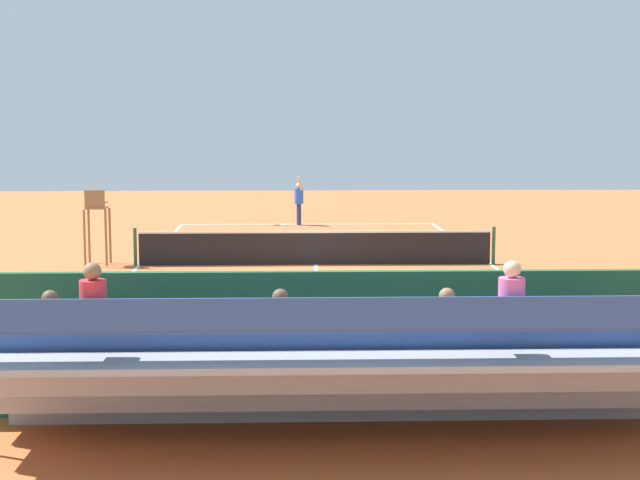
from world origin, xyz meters
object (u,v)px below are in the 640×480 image
object	(u,v)px
tennis_net	(315,247)
tennis_ball_near	(301,226)
courtside_bench	(565,359)
tennis_racket	(283,225)
umpire_chair	(96,219)
bleacher_stand	(351,371)
tennis_player	(299,199)
equipment_bag	(419,388)

from	to	relation	value
tennis_net	tennis_ball_near	bearing A→B (deg)	-88.32
courtside_bench	tennis_racket	size ratio (longest dim) A/B	3.07
courtside_bench	umpire_chair	bearing A→B (deg)	-54.74
bleacher_stand	tennis_ball_near	size ratio (longest dim) A/B	137.27
umpire_chair	tennis_ball_near	world-z (taller)	umpire_chair
umpire_chair	tennis_player	distance (m)	12.04
bleacher_stand	tennis_player	bearing A→B (deg)	-89.17
courtside_bench	equipment_bag	xyz separation A→B (m)	(2.18, 0.13, -0.38)
bleacher_stand	tennis_ball_near	xyz separation A→B (m)	(0.31, -25.36, -0.93)
equipment_bag	tennis_racket	xyz separation A→B (m)	(2.11, -23.98, -0.16)
tennis_net	equipment_bag	bearing A→B (deg)	94.84
bleacher_stand	courtside_bench	xyz separation A→B (m)	(-3.29, -2.09, -0.41)
equipment_bag	tennis_ball_near	world-z (taller)	equipment_bag
bleacher_stand	equipment_bag	size ratio (longest dim) A/B	10.07
umpire_chair	bleacher_stand	bearing A→B (deg)	111.80
tennis_player	tennis_ball_near	world-z (taller)	tennis_player
tennis_net	equipment_bag	world-z (taller)	tennis_net
bleacher_stand	tennis_racket	bearing A→B (deg)	-87.80
bleacher_stand	umpire_chair	bearing A→B (deg)	-68.20
tennis_net	courtside_bench	size ratio (longest dim) A/B	5.72
bleacher_stand	tennis_net	bearing A→B (deg)	-89.94
tennis_player	equipment_bag	bearing A→B (deg)	93.55
courtside_bench	equipment_bag	bearing A→B (deg)	3.38
tennis_player	tennis_ball_near	xyz separation A→B (m)	(-0.07, 0.71, -0.98)
bleacher_stand	tennis_ball_near	distance (m)	25.38
tennis_player	tennis_racket	distance (m)	1.18
courtside_bench	tennis_player	world-z (taller)	tennis_player
tennis_net	umpire_chair	world-z (taller)	umpire_chair
equipment_bag	tennis_ball_near	distance (m)	23.44
equipment_bag	tennis_racket	bearing A→B (deg)	-84.96
courtside_bench	tennis_racket	distance (m)	24.25
umpire_chair	tennis_ball_near	xyz separation A→B (m)	(-5.91, -9.81, -1.28)
umpire_chair	tennis_ball_near	distance (m)	11.53
umpire_chair	tennis_racket	world-z (taller)	umpire_chair
tennis_racket	umpire_chair	bearing A→B (deg)	63.36
tennis_player	tennis_racket	world-z (taller)	tennis_player
equipment_bag	tennis_ball_near	bearing A→B (deg)	-86.51
tennis_racket	tennis_ball_near	bearing A→B (deg)	139.15
equipment_bag	tennis_player	bearing A→B (deg)	-86.45
courtside_bench	equipment_bag	size ratio (longest dim) A/B	2.00
umpire_chair	tennis_player	bearing A→B (deg)	-119.01
tennis_ball_near	tennis_racket	bearing A→B (deg)	-40.85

